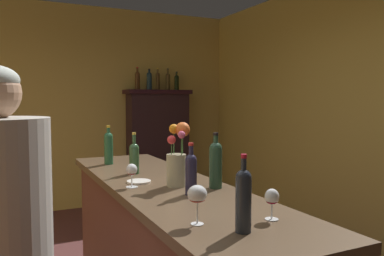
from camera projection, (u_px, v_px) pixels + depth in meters
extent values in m
cube|color=tan|center=(52.00, 108.00, 5.34)|extent=(5.34, 0.12, 2.85)
cube|color=brown|center=(165.00, 187.00, 2.46)|extent=(0.68, 2.61, 0.05)
cube|color=black|center=(158.00, 147.00, 5.77)|extent=(0.88, 0.30, 1.68)
cube|color=black|center=(158.00, 92.00, 5.71)|extent=(0.96, 0.36, 0.06)
cylinder|color=#2F5231|center=(134.00, 161.00, 2.76)|extent=(0.07, 0.07, 0.18)
sphere|color=#2F5231|center=(134.00, 148.00, 2.75)|extent=(0.07, 0.07, 0.07)
cylinder|color=#2F5231|center=(134.00, 141.00, 2.75)|extent=(0.03, 0.03, 0.10)
cylinder|color=gold|center=(134.00, 133.00, 2.74)|extent=(0.03, 0.03, 0.02)
cylinder|color=#225335|center=(109.00, 150.00, 3.17)|extent=(0.07, 0.07, 0.23)
sphere|color=#225335|center=(108.00, 137.00, 3.16)|extent=(0.07, 0.07, 0.07)
cylinder|color=#225335|center=(108.00, 132.00, 3.16)|extent=(0.03, 0.03, 0.07)
cylinder|color=gold|center=(108.00, 127.00, 3.16)|extent=(0.03, 0.03, 0.02)
cylinder|color=#254531|center=(216.00, 168.00, 2.31)|extent=(0.08, 0.08, 0.24)
sphere|color=#254531|center=(216.00, 149.00, 2.30)|extent=(0.08, 0.08, 0.08)
cylinder|color=#254531|center=(216.00, 142.00, 2.30)|extent=(0.03, 0.03, 0.08)
cylinder|color=black|center=(216.00, 134.00, 2.29)|extent=(0.03, 0.03, 0.02)
cylinder|color=#222834|center=(243.00, 205.00, 1.53)|extent=(0.06, 0.06, 0.22)
sphere|color=#222834|center=(244.00, 178.00, 1.52)|extent=(0.06, 0.06, 0.06)
cylinder|color=#222834|center=(244.00, 168.00, 1.52)|extent=(0.02, 0.02, 0.08)
cylinder|color=#AB152C|center=(244.00, 156.00, 1.52)|extent=(0.02, 0.02, 0.02)
cylinder|color=#23213C|center=(191.00, 177.00, 2.15)|extent=(0.07, 0.07, 0.19)
sphere|color=#23213C|center=(191.00, 160.00, 2.14)|extent=(0.07, 0.07, 0.07)
cylinder|color=#23213C|center=(191.00, 153.00, 2.14)|extent=(0.03, 0.03, 0.08)
cylinder|color=red|center=(191.00, 144.00, 2.14)|extent=(0.03, 0.03, 0.02)
cylinder|color=white|center=(272.00, 219.00, 1.70)|extent=(0.06, 0.06, 0.00)
cylinder|color=white|center=(272.00, 212.00, 1.70)|extent=(0.01, 0.01, 0.06)
ellipsoid|color=white|center=(272.00, 197.00, 1.69)|extent=(0.06, 0.06, 0.07)
ellipsoid|color=maroon|center=(272.00, 201.00, 1.69)|extent=(0.05, 0.05, 0.03)
cylinder|color=white|center=(132.00, 187.00, 2.33)|extent=(0.07, 0.07, 0.00)
cylinder|color=white|center=(132.00, 181.00, 2.33)|extent=(0.01, 0.01, 0.07)
ellipsoid|color=white|center=(132.00, 170.00, 2.32)|extent=(0.07, 0.07, 0.07)
ellipsoid|color=maroon|center=(132.00, 173.00, 2.32)|extent=(0.05, 0.05, 0.03)
cylinder|color=white|center=(197.00, 224.00, 1.63)|extent=(0.06, 0.06, 0.00)
cylinder|color=white|center=(197.00, 213.00, 1.63)|extent=(0.01, 0.01, 0.09)
ellipsoid|color=white|center=(197.00, 194.00, 1.62)|extent=(0.08, 0.08, 0.08)
ellipsoid|color=maroon|center=(197.00, 199.00, 1.63)|extent=(0.07, 0.07, 0.03)
cylinder|color=tan|center=(176.00, 170.00, 2.36)|extent=(0.12, 0.12, 0.20)
cylinder|color=#38602D|center=(183.00, 148.00, 2.38)|extent=(0.01, 0.01, 0.23)
sphere|color=orange|center=(183.00, 129.00, 2.37)|extent=(0.09, 0.09, 0.09)
cylinder|color=#38602D|center=(174.00, 148.00, 2.38)|extent=(0.01, 0.01, 0.23)
sphere|color=orange|center=(174.00, 129.00, 2.37)|extent=(0.06, 0.06, 0.06)
cylinder|color=#38602D|center=(172.00, 154.00, 2.34)|extent=(0.01, 0.01, 0.17)
sphere|color=red|center=(172.00, 140.00, 2.33)|extent=(0.05, 0.05, 0.05)
cylinder|color=#38602D|center=(182.00, 152.00, 2.31)|extent=(0.01, 0.01, 0.20)
sphere|color=#CD4D76|center=(182.00, 135.00, 2.30)|extent=(0.04, 0.04, 0.04)
cylinder|color=white|center=(139.00, 182.00, 2.47)|extent=(0.15, 0.15, 0.01)
cylinder|color=#492A14|center=(137.00, 82.00, 5.56)|extent=(0.07, 0.07, 0.22)
sphere|color=#492A14|center=(137.00, 74.00, 5.56)|extent=(0.07, 0.07, 0.07)
cylinder|color=#492A14|center=(137.00, 71.00, 5.55)|extent=(0.03, 0.03, 0.09)
cylinder|color=#AF1E22|center=(137.00, 68.00, 5.55)|extent=(0.03, 0.03, 0.02)
cylinder|color=#172C3D|center=(149.00, 82.00, 5.64)|extent=(0.08, 0.08, 0.22)
sphere|color=#172C3D|center=(149.00, 75.00, 5.63)|extent=(0.08, 0.08, 0.08)
cylinder|color=#172C3D|center=(149.00, 72.00, 5.63)|extent=(0.03, 0.03, 0.07)
cylinder|color=black|center=(149.00, 69.00, 5.63)|extent=(0.03, 0.03, 0.02)
cylinder|color=#473117|center=(158.00, 82.00, 5.70)|extent=(0.06, 0.06, 0.22)
sphere|color=#473117|center=(158.00, 75.00, 5.69)|extent=(0.06, 0.06, 0.06)
cylinder|color=#473117|center=(158.00, 72.00, 5.69)|extent=(0.02, 0.02, 0.08)
cylinder|color=gold|center=(158.00, 69.00, 5.69)|extent=(0.03, 0.03, 0.02)
cylinder|color=#453519|center=(168.00, 83.00, 5.77)|extent=(0.07, 0.07, 0.21)
sphere|color=#453519|center=(168.00, 76.00, 5.76)|extent=(0.07, 0.07, 0.07)
cylinder|color=#453519|center=(168.00, 73.00, 5.76)|extent=(0.03, 0.03, 0.09)
cylinder|color=black|center=(168.00, 69.00, 5.75)|extent=(0.03, 0.03, 0.02)
cylinder|color=black|center=(177.00, 84.00, 5.83)|extent=(0.07, 0.07, 0.19)
sphere|color=black|center=(177.00, 77.00, 5.83)|extent=(0.07, 0.07, 0.07)
cylinder|color=black|center=(177.00, 75.00, 5.82)|extent=(0.03, 0.03, 0.07)
cylinder|color=black|center=(177.00, 72.00, 5.82)|extent=(0.03, 0.03, 0.02)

